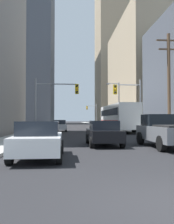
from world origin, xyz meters
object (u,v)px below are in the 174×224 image
city_bus (118,117)px  sedan_silver (60,126)px  traffic_signal_near_left (55,96)px  traffic_signal_near_right (129,97)px  pickup_truck_grey (165,131)px  sedan_white (39,140)px  traffic_signal_far_right (92,111)px  sedan_black (104,133)px

city_bus → sedan_silver: bearing=165.9°
traffic_signal_near_left → traffic_signal_near_right: size_ratio=1.00×
city_bus → pickup_truck_grey: city_bus is taller
city_bus → traffic_signal_near_left: 9.17m
sedan_silver → city_bus: bearing=-14.1°
sedan_white → traffic_signal_near_right: 18.14m
traffic_signal_near_right → traffic_signal_near_left: bearing=180.0°
pickup_truck_grey → sedan_silver: size_ratio=1.28×
pickup_truck_grey → traffic_signal_far_right: bearing=88.7°
city_bus → traffic_signal_near_right: size_ratio=1.93×
pickup_truck_grey → traffic_signal_near_right: 12.94m
pickup_truck_grey → sedan_black: pickup_truck_grey is taller
sedan_silver → traffic_signal_near_right: 10.49m
city_bus → pickup_truck_grey: size_ratio=2.12×
pickup_truck_grey → traffic_signal_far_right: 53.93m
traffic_signal_near_left → traffic_signal_near_right: 8.09m
city_bus → sedan_white: 21.77m
sedan_white → traffic_signal_near_left: 16.36m
sedan_black → traffic_signal_near_left: bearing=107.6°
pickup_truck_grey → traffic_signal_near_right: (1.13, 12.52, 3.08)m
traffic_signal_near_left → traffic_signal_far_right: bearing=78.8°
city_bus → traffic_signal_far_right: (0.41, 36.95, 2.07)m
sedan_silver → traffic_signal_near_right: traffic_signal_near_right is taller
pickup_truck_grey → sedan_silver: bearing=109.5°
sedan_white → traffic_signal_near_left: (-0.22, 16.02, 3.31)m
traffic_signal_near_right → sedan_silver: bearing=141.3°
traffic_signal_near_left → city_bus: bearing=29.3°
traffic_signal_near_left → traffic_signal_near_right: same height
city_bus → pickup_truck_grey: 16.93m
pickup_truck_grey → sedan_black: size_ratio=1.30×
city_bus → sedan_black: city_bus is taller
traffic_signal_near_right → sedan_black: bearing=-111.7°
city_bus → traffic_signal_near_right: 4.84m
pickup_truck_grey → traffic_signal_far_right: size_ratio=0.91×
traffic_signal_near_left → pickup_truck_grey: bearing=-60.9°
sedan_white → traffic_signal_far_right: bearing=82.1°
traffic_signal_near_left → sedan_black: bearing=-72.4°
pickup_truck_grey → sedan_white: size_ratio=1.29×
traffic_signal_near_left → sedan_silver: bearing=87.2°
pickup_truck_grey → sedan_silver: (-6.66, 18.76, -0.16)m
city_bus → traffic_signal_far_right: size_ratio=1.93×
pickup_truck_grey → traffic_signal_far_right: traffic_signal_far_right is taller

